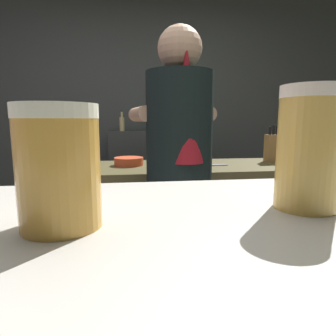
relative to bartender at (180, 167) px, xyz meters
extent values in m
cube|color=#474D4B|center=(-0.12, 2.03, 0.39)|extent=(5.20, 0.10, 2.70)
cube|color=#4C4628|center=(0.23, 0.46, -0.51)|extent=(2.10, 0.60, 0.89)
cube|color=#393E3C|center=(-0.03, 1.75, -0.42)|extent=(0.88, 0.36, 1.09)
cube|color=#352A3D|center=(0.00, 0.01, -0.52)|extent=(0.28, 0.20, 0.87)
cylinder|color=black|center=(0.00, 0.01, 0.20)|extent=(0.34, 0.34, 0.56)
sphere|color=tan|center=(0.00, 0.01, 0.59)|extent=(0.22, 0.22, 0.22)
cone|color=maroon|center=(0.01, -0.09, 0.31)|extent=(0.18, 0.18, 0.55)
cylinder|color=tan|center=(-0.19, 0.14, 0.27)|extent=(0.13, 0.33, 0.08)
cylinder|color=tan|center=(0.14, 0.19, 0.27)|extent=(0.13, 0.33, 0.08)
cube|color=olive|center=(0.79, 0.53, 0.04)|extent=(0.10, 0.08, 0.20)
cylinder|color=black|center=(0.76, 0.53, 0.16)|extent=(0.02, 0.02, 0.06)
cylinder|color=black|center=(0.79, 0.53, 0.17)|extent=(0.02, 0.02, 0.07)
cylinder|color=black|center=(0.81, 0.53, 0.17)|extent=(0.02, 0.02, 0.06)
cylinder|color=#CC4A29|center=(-0.26, 0.50, -0.04)|extent=(0.20, 0.20, 0.05)
cube|color=silver|center=(0.28, 0.41, -0.06)|extent=(0.24, 0.04, 0.01)
cylinder|color=gold|center=(-0.33, -1.16, 0.18)|extent=(0.08, 0.08, 0.11)
cylinder|color=white|center=(-0.33, -1.16, 0.25)|extent=(0.08, 0.08, 0.01)
cylinder|color=#D9AD52|center=(-0.04, -1.14, 0.19)|extent=(0.07, 0.07, 0.14)
cylinder|color=white|center=(-0.04, -1.14, 0.27)|extent=(0.08, 0.08, 0.02)
cylinder|color=#D9C484|center=(-0.32, 1.66, 0.20)|extent=(0.05, 0.05, 0.14)
cylinder|color=#D9C484|center=(-0.32, 1.66, 0.30)|extent=(0.02, 0.02, 0.06)
cylinder|color=#333333|center=(-0.32, 1.66, 0.33)|extent=(0.03, 0.03, 0.01)
cylinder|color=#48852F|center=(-0.02, 1.75, 0.20)|extent=(0.07, 0.07, 0.15)
cylinder|color=#48852F|center=(-0.02, 1.75, 0.31)|extent=(0.03, 0.03, 0.06)
cylinder|color=black|center=(-0.02, 1.75, 0.35)|extent=(0.04, 0.04, 0.01)
camera|label=1|loc=(-0.26, -1.47, 0.24)|focal=31.07mm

